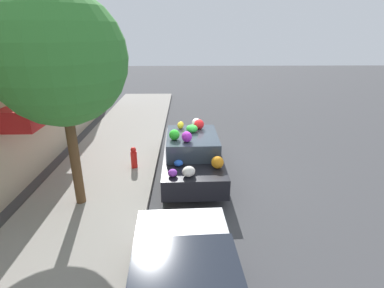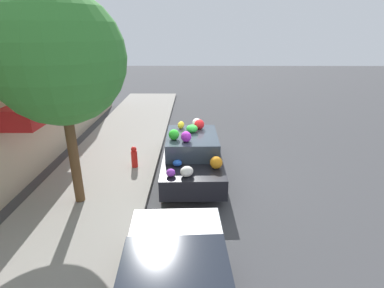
% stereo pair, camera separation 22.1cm
% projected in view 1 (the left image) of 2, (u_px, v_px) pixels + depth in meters
% --- Properties ---
extents(ground_plane, '(60.00, 60.00, 0.00)m').
position_uv_depth(ground_plane, '(190.00, 173.00, 9.62)').
color(ground_plane, '#424244').
extents(sidewalk_curb, '(24.00, 3.20, 0.14)m').
position_uv_depth(sidewalk_curb, '(105.00, 172.00, 9.55)').
color(sidewalk_curb, gray).
rests_on(sidewalk_curb, ground).
extents(building_facade, '(18.00, 1.20, 4.92)m').
position_uv_depth(building_facade, '(20.00, 99.00, 8.67)').
color(building_facade, '#C6B293').
rests_on(building_facade, ground).
extents(street_tree, '(2.96, 2.96, 5.08)m').
position_uv_depth(street_tree, '(60.00, 59.00, 6.50)').
color(street_tree, brown).
rests_on(street_tree, sidewalk_curb).
extents(fire_hydrant, '(0.20, 0.20, 0.70)m').
position_uv_depth(fire_hydrant, '(134.00, 157.00, 9.59)').
color(fire_hydrant, red).
rests_on(fire_hydrant, sidewalk_curb).
extents(art_car, '(4.38, 1.83, 1.68)m').
position_uv_depth(art_car, '(192.00, 153.00, 9.31)').
color(art_car, black).
rests_on(art_car, ground).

